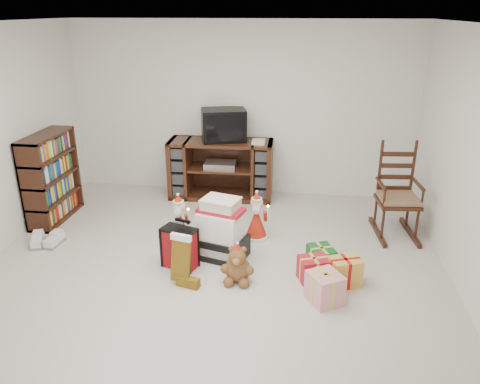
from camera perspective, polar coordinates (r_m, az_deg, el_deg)
name	(u,v)px	position (r m, az deg, el deg)	size (l,w,h in m)	color
room	(207,162)	(4.50, -4.10, 3.63)	(5.01, 5.01, 2.51)	beige
tv_stand	(221,169)	(6.86, -2.34, 2.80)	(1.51, 0.57, 0.86)	#3F1F12
bookshelf	(51,179)	(6.56, -22.00, 1.48)	(0.31, 0.94, 1.15)	black
rocking_chair	(397,202)	(6.06, 18.54, -1.15)	(0.56, 0.84, 1.20)	black
gift_pile	(221,232)	(5.22, -2.30, -4.94)	(0.64, 0.53, 0.69)	black
red_suitcase	(180,248)	(5.09, -7.36, -6.76)	(0.39, 0.29, 0.54)	maroon
stocking	(181,259)	(4.78, -7.23, -8.15)	(0.26, 0.11, 0.55)	#0E7F11
teddy_bear	(238,266)	(4.82, -0.29, -9.04)	(0.27, 0.24, 0.40)	brown
santa_figurine	(256,220)	(5.67, 2.02, -3.48)	(0.29, 0.28, 0.60)	#AD2412
mrs_claus_figurine	(179,224)	(5.63, -7.40, -3.83)	(0.30, 0.28, 0.61)	#AD2412
sneaker_pair	(46,241)	(6.03, -22.57, -5.52)	(0.38, 0.32, 0.11)	silver
gift_cluster	(320,268)	(4.94, 9.74, -9.07)	(0.61, 0.93, 0.28)	#AD1322
crt_television	(224,125)	(6.72, -2.02, 8.18)	(0.71, 0.59, 0.45)	black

